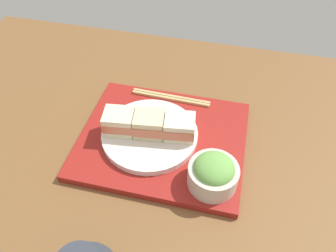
{
  "coord_description": "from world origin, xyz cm",
  "views": [
    {
      "loc": [
        -14.19,
        45.47,
        60.98
      ],
      "look_at": [
        -2.2,
        -5.16,
        5.0
      ],
      "focal_mm": 35.04,
      "sensor_mm": 36.0,
      "label": 1
    }
  ],
  "objects": [
    {
      "name": "sandwich_far",
      "position": [
        8.83,
        -2.76,
        6.23
      ],
      "size": [
        7.72,
        6.71,
        5.39
      ],
      "color": "beige",
      "rests_on": "sandwich_plate"
    },
    {
      "name": "chopsticks_pair",
      "position": [
        0.08,
        -17.85,
        2.29
      ],
      "size": [
        21.12,
        2.29,
        0.7
      ],
      "color": "tan",
      "rests_on": "serving_tray"
    },
    {
      "name": "sandwich_middle",
      "position": [
        1.86,
        -3.6,
        6.22
      ],
      "size": [
        7.92,
        7.14,
        5.37
      ],
      "color": "beige",
      "rests_on": "sandwich_plate"
    },
    {
      "name": "salad_bowl",
      "position": [
        -14.32,
        5.9,
        5.43
      ],
      "size": [
        10.49,
        10.49,
        7.41
      ],
      "color": "beige",
      "rests_on": "serving_tray"
    },
    {
      "name": "ground_plane",
      "position": [
        0.0,
        0.0,
        -1.5
      ],
      "size": [
        140.0,
        100.0,
        3.0
      ],
      "primitive_type": "cube",
      "color": "brown"
    },
    {
      "name": "sandwich_plate",
      "position": [
        1.86,
        -3.6,
        2.74
      ],
      "size": [
        22.76,
        22.76,
        1.59
      ],
      "primitive_type": "cylinder",
      "color": "silver",
      "rests_on": "serving_tray"
    },
    {
      "name": "sandwich_near",
      "position": [
        -5.1,
        -4.43,
        6.13
      ],
      "size": [
        7.68,
        7.06,
        5.19
      ],
      "color": "#EFE5C1",
      "rests_on": "sandwich_plate"
    },
    {
      "name": "serving_tray",
      "position": [
        -1.09,
        -4.15,
        0.97
      ],
      "size": [
        38.95,
        32.57,
        1.94
      ],
      "primitive_type": "cube",
      "color": "maroon",
      "rests_on": "ground_plane"
    }
  ]
}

